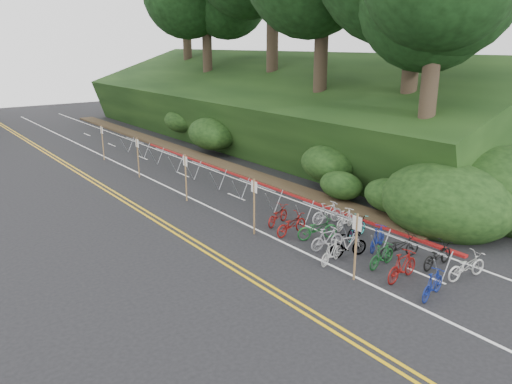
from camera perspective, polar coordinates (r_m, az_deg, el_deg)
The scene contains 10 objects.
ground at distance 18.09m, azimuth 7.85°, elevation -9.84°, with size 120.00×120.00×0.00m, color black.
road_markings at distance 25.96m, azimuth -6.88°, elevation -1.45°, with size 7.47×80.00×0.01m.
red_curb at distance 30.12m, azimuth -0.36°, elevation 1.32°, with size 0.25×28.00×0.10m, color maroon.
embankment at distance 39.44m, azimuth 2.07°, elevation 8.71°, with size 14.30×48.14×9.11m.
bike_rack_front at distance 18.96m, azimuth 17.19°, elevation -6.38°, with size 1.14×2.87×1.16m.
bike_racks_rest at distance 29.28m, azimuth -5.79°, elevation 2.41°, with size 1.14×23.00×1.17m.
signpost_near at distance 17.64m, azimuth 11.35°, elevation -5.69°, with size 0.08×0.40×2.47m.
signposts_rest at distance 28.89m, azimuth -10.93°, elevation 3.17°, with size 0.08×18.40×2.50m.
bike_front at distance 19.17m, azimuth 8.60°, elevation -6.82°, with size 1.49×0.42×0.90m, color beige.
bike_valet at distance 20.50m, azimuth 12.05°, elevation -5.31°, with size 3.21×10.10×1.07m.
Camera 1 is at (-11.55, -11.37, 8.03)m, focal length 35.00 mm.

